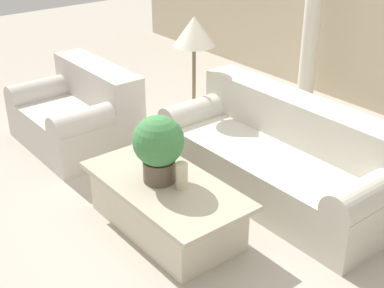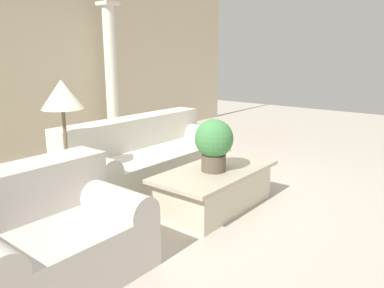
{
  "view_description": "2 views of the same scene",
  "coord_description": "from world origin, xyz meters",
  "px_view_note": "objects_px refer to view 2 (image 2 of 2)",
  "views": [
    {
      "loc": [
        3.03,
        -2.51,
        2.57
      ],
      "look_at": [
        0.06,
        -0.14,
        0.66
      ],
      "focal_mm": 50.0,
      "sensor_mm": 36.0,
      "label": 1
    },
    {
      "loc": [
        -3.03,
        -2.6,
        1.62
      ],
      "look_at": [
        0.2,
        -0.01,
        0.62
      ],
      "focal_mm": 35.0,
      "sensor_mm": 36.0,
      "label": 2
    }
  ],
  "objects_px": {
    "floor_lamp": "(62,102)",
    "loveseat": "(44,235)",
    "coffee_table": "(216,188)",
    "sofa_long": "(147,157)",
    "potted_plant": "(214,142)"
  },
  "relations": [
    {
      "from": "floor_lamp",
      "to": "loveseat",
      "type": "bearing_deg",
      "value": -131.61
    },
    {
      "from": "loveseat",
      "to": "coffee_table",
      "type": "height_order",
      "value": "loveseat"
    },
    {
      "from": "sofa_long",
      "to": "potted_plant",
      "type": "xyz_separation_m",
      "value": [
        -0.2,
        -1.18,
        0.41
      ]
    },
    {
      "from": "potted_plant",
      "to": "floor_lamp",
      "type": "relative_size",
      "value": 0.4
    },
    {
      "from": "loveseat",
      "to": "floor_lamp",
      "type": "bearing_deg",
      "value": 48.39
    },
    {
      "from": "sofa_long",
      "to": "loveseat",
      "type": "relative_size",
      "value": 1.73
    },
    {
      "from": "coffee_table",
      "to": "floor_lamp",
      "type": "distance_m",
      "value": 1.8
    },
    {
      "from": "loveseat",
      "to": "potted_plant",
      "type": "bearing_deg",
      "value": -7.32
    },
    {
      "from": "coffee_table",
      "to": "loveseat",
      "type": "bearing_deg",
      "value": 173.18
    },
    {
      "from": "loveseat",
      "to": "floor_lamp",
      "type": "xyz_separation_m",
      "value": [
        0.81,
        0.91,
        0.82
      ]
    },
    {
      "from": "floor_lamp",
      "to": "sofa_long",
      "type": "bearing_deg",
      "value": 2.33
    },
    {
      "from": "coffee_table",
      "to": "potted_plant",
      "type": "relative_size",
      "value": 2.63
    },
    {
      "from": "sofa_long",
      "to": "loveseat",
      "type": "bearing_deg",
      "value": -154.32
    },
    {
      "from": "loveseat",
      "to": "coffee_table",
      "type": "xyz_separation_m",
      "value": [
        1.84,
        -0.22,
        -0.12
      ]
    },
    {
      "from": "potted_plant",
      "to": "floor_lamp",
      "type": "distance_m",
      "value": 1.56
    }
  ]
}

